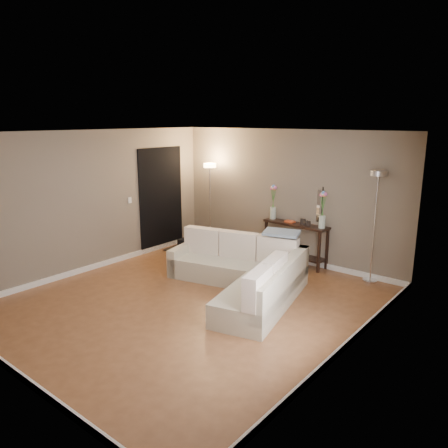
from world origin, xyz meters
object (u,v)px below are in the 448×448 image
Objects in this scene: floor_lamp_lit at (210,189)px; floor_lamp_unlit at (376,205)px; sectional_sofa at (245,273)px; console_table at (292,240)px.

floor_lamp_unlit reaches higher than floor_lamp_lit.
floor_lamp_lit is at bearing -177.31° from floor_lamp_unlit.
sectional_sofa is 2.09× the size of console_table.
sectional_sofa is at bearing -85.19° from console_table.
floor_lamp_lit is 0.95× the size of floor_lamp_unlit.
floor_lamp_unlit is (1.61, -0.03, 0.92)m from console_table.
console_table is at bearing 178.98° from floor_lamp_unlit.
floor_lamp_lit is at bearing 143.58° from sectional_sofa.
sectional_sofa is at bearing -36.42° from floor_lamp_lit.
floor_lamp_unlit reaches higher than sectional_sofa.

